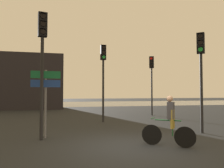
% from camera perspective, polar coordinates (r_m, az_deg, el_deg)
% --- Properties ---
extents(ground_plane, '(120.00, 120.00, 0.00)m').
position_cam_1_polar(ground_plane, '(7.21, 5.45, -16.04)').
color(ground_plane, black).
extents(water_strip, '(80.00, 16.00, 0.01)m').
position_cam_1_polar(water_strip, '(35.07, -9.61, -5.11)').
color(water_strip, slate).
rests_on(water_strip, ground).
extents(traffic_light_near_left, '(0.36, 0.38, 4.68)m').
position_cam_1_polar(traffic_light_near_left, '(8.51, -17.76, 8.14)').
color(traffic_light_near_left, black).
rests_on(traffic_light_near_left, ground).
extents(traffic_light_near_right, '(0.41, 0.42, 4.32)m').
position_cam_1_polar(traffic_light_near_right, '(10.21, 22.22, 5.12)').
color(traffic_light_near_right, black).
rests_on(traffic_light_near_right, ground).
extents(traffic_light_far_right, '(0.40, 0.42, 4.53)m').
position_cam_1_polar(traffic_light_far_right, '(17.11, 10.32, 2.50)').
color(traffic_light_far_right, black).
rests_on(traffic_light_far_right, ground).
extents(traffic_light_center, '(0.33, 0.34, 4.59)m').
position_cam_1_polar(traffic_light_center, '(13.12, -2.31, 4.11)').
color(traffic_light_center, black).
rests_on(traffic_light_center, ground).
extents(direction_sign_post, '(1.10, 0.14, 2.60)m').
position_cam_1_polar(direction_sign_post, '(8.76, -16.95, -1.68)').
color(direction_sign_post, slate).
rests_on(direction_sign_post, ground).
extents(cyclist, '(1.40, 1.05, 1.62)m').
position_cam_1_polar(cyclist, '(7.32, 14.85, -9.24)').
color(cyclist, black).
rests_on(cyclist, ground).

